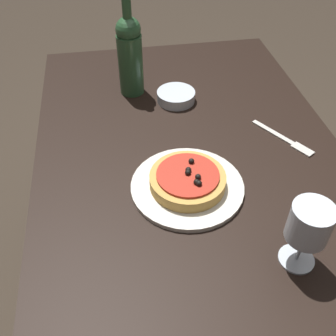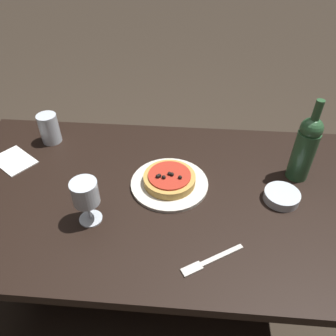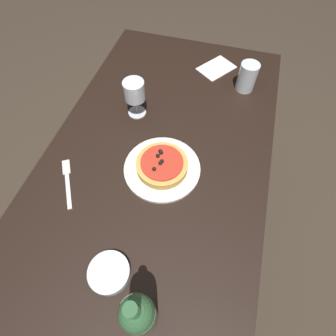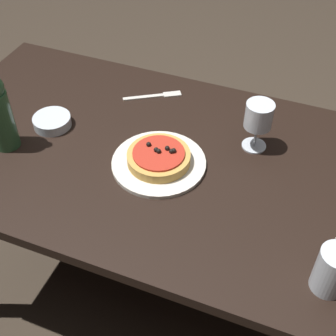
# 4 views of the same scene
# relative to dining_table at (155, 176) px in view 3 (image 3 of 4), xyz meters

# --- Properties ---
(ground_plane) EXTENTS (14.00, 14.00, 0.00)m
(ground_plane) POSITION_rel_dining_table_xyz_m (0.00, 0.00, -0.68)
(ground_plane) COLOR #382D23
(dining_table) EXTENTS (1.53, 0.81, 0.77)m
(dining_table) POSITION_rel_dining_table_xyz_m (0.00, 0.00, 0.00)
(dining_table) COLOR black
(dining_table) RESTS_ON ground_plane
(dinner_plate) EXTENTS (0.27, 0.27, 0.01)m
(dinner_plate) POSITION_rel_dining_table_xyz_m (-0.02, -0.04, 0.10)
(dinner_plate) COLOR silver
(dinner_plate) RESTS_ON dining_table
(pizza) EXTENTS (0.18, 0.18, 0.05)m
(pizza) POSITION_rel_dining_table_xyz_m (-0.02, -0.04, 0.12)
(pizza) COLOR gold
(pizza) RESTS_ON dinner_plate
(wine_glass) EXTENTS (0.08, 0.08, 0.15)m
(wine_glass) POSITION_rel_dining_table_xyz_m (0.21, 0.14, 0.20)
(wine_glass) COLOR silver
(wine_glass) RESTS_ON dining_table
(wine_bottle) EXTENTS (0.08, 0.08, 0.30)m
(wine_bottle) POSITION_rel_dining_table_xyz_m (-0.47, -0.12, 0.22)
(wine_bottle) COLOR #2D5633
(wine_bottle) RESTS_ON dining_table
(water_cup) EXTENTS (0.08, 0.08, 0.12)m
(water_cup) POSITION_rel_dining_table_xyz_m (0.48, -0.26, 0.15)
(water_cup) COLOR silver
(water_cup) RESTS_ON dining_table
(side_bowl) EXTENTS (0.12, 0.12, 0.03)m
(side_bowl) POSITION_rel_dining_table_xyz_m (-0.39, 0.01, 0.11)
(side_bowl) COLOR silver
(side_bowl) RESTS_ON dining_table
(fork) EXTENTS (0.18, 0.12, 0.00)m
(fork) POSITION_rel_dining_table_xyz_m (-0.15, 0.26, 0.10)
(fork) COLOR beige
(fork) RESTS_ON dining_table
(paper_napkin) EXTENTS (0.20, 0.18, 0.00)m
(paper_napkin) POSITION_rel_dining_table_xyz_m (0.58, -0.12, 0.09)
(paper_napkin) COLOR white
(paper_napkin) RESTS_ON dining_table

